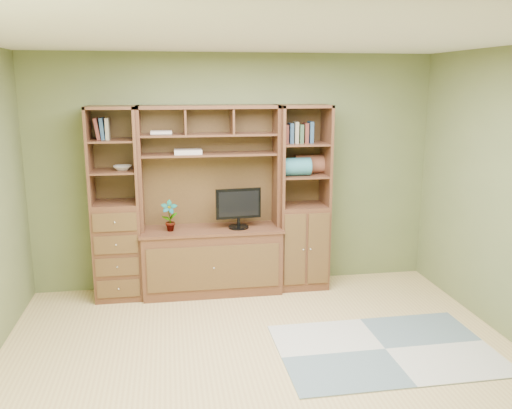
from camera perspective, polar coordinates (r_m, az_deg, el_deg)
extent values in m
cube|color=tan|center=(4.63, 1.18, -16.77)|extent=(4.60, 4.10, 0.04)
cube|color=white|center=(4.05, 1.35, 17.26)|extent=(4.60, 4.10, 0.04)
cube|color=#667043|center=(6.09, -2.19, 3.43)|extent=(4.50, 0.04, 2.60)
cube|color=#667043|center=(2.31, 10.55, -12.47)|extent=(4.50, 0.04, 2.60)
cube|color=#532E1D|center=(5.85, -4.77, 0.27)|extent=(1.54, 0.53, 2.05)
cube|color=#532E1D|center=(5.90, -14.53, 0.01)|extent=(0.50, 0.45, 2.05)
cube|color=#532E1D|center=(6.05, 4.91, 0.69)|extent=(0.55, 0.45, 2.05)
cube|color=#949A99|center=(5.02, 13.44, -14.60)|extent=(1.87, 1.25, 0.01)
cube|color=black|center=(5.85, -1.87, 0.37)|extent=(0.51, 0.26, 0.60)
imported|color=#A05836|center=(5.83, -9.10, -1.19)|extent=(0.18, 0.12, 0.33)
cube|color=beige|center=(5.84, -7.17, 5.55)|extent=(0.29, 0.21, 0.04)
imported|color=beige|center=(5.82, -13.87, 3.77)|extent=(0.19, 0.19, 0.05)
cube|color=#2F707B|center=(5.92, 4.12, 3.99)|extent=(0.34, 0.20, 0.20)
cube|color=brown|center=(6.09, 5.85, 4.26)|extent=(0.37, 0.20, 0.20)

